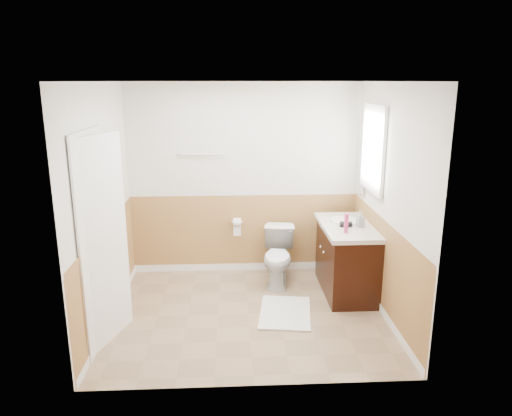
{
  "coord_description": "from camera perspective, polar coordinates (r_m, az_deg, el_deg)",
  "views": [
    {
      "loc": [
        -0.17,
        -4.84,
        2.51
      ],
      "look_at": [
        0.1,
        0.25,
        1.15
      ],
      "focal_mm": 33.66,
      "sensor_mm": 36.0,
      "label": 1
    }
  ],
  "objects": [
    {
      "name": "vanity_knob_left",
      "position": [
        5.73,
        8.08,
        -5.22
      ],
      "size": [
        0.03,
        0.03,
        0.03
      ],
      "primitive_type": "sphere",
      "color": "silver",
      "rests_on": "vanity_cabinet"
    },
    {
      "name": "wainscot_front",
      "position": [
        4.08,
        -0.27,
        -14.53
      ],
      "size": [
        3.0,
        0.0,
        3.0
      ],
      "primitive_type": "plane",
      "rotation": [
        -1.57,
        0.0,
        0.0
      ],
      "color": "#A07340",
      "rests_on": "floor"
    },
    {
      "name": "wall_left",
      "position": [
        5.18,
        -17.83,
        0.12
      ],
      "size": [
        0.0,
        3.0,
        3.0
      ],
      "primitive_type": "plane",
      "rotation": [
        1.57,
        0.0,
        1.57
      ],
      "color": "silver",
      "rests_on": "floor"
    },
    {
      "name": "window_frame",
      "position": [
        5.72,
        13.75,
        6.88
      ],
      "size": [
        0.04,
        0.8,
        1.0
      ],
      "primitive_type": "cube",
      "color": "white",
      "rests_on": "wall_right"
    },
    {
      "name": "vanity_knob_right",
      "position": [
        5.92,
        7.71,
        -4.55
      ],
      "size": [
        0.03,
        0.03,
        0.03
      ],
      "primitive_type": "sphere",
      "color": "silver",
      "rests_on": "vanity_cabinet"
    },
    {
      "name": "wall_back",
      "position": [
        6.27,
        -1.42,
        3.33
      ],
      "size": [
        3.0,
        0.0,
        3.0
      ],
      "primitive_type": "plane",
      "rotation": [
        1.57,
        0.0,
        0.0
      ],
      "color": "silver",
      "rests_on": "floor"
    },
    {
      "name": "toilet",
      "position": [
        6.1,
        2.66,
        -5.81
      ],
      "size": [
        0.49,
        0.74,
        0.71
      ],
      "primitive_type": "imported",
      "rotation": [
        0.0,
        0.0,
        -0.14
      ],
      "color": "silver",
      "rests_on": "floor"
    },
    {
      "name": "countertop",
      "position": [
        5.8,
        10.81,
        -2.23
      ],
      "size": [
        0.6,
        1.15,
        0.05
      ],
      "primitive_type": "cube",
      "color": "beige",
      "rests_on": "vanity_cabinet"
    },
    {
      "name": "tp_sheet",
      "position": [
        6.36,
        -2.26,
        -2.64
      ],
      "size": [
        0.1,
        0.01,
        0.16
      ],
      "primitive_type": "cube",
      "color": "white",
      "rests_on": "tp_roll"
    },
    {
      "name": "wall_right",
      "position": [
        5.27,
        15.53,
        0.56
      ],
      "size": [
        0.0,
        3.0,
        3.0
      ],
      "primitive_type": "plane",
      "rotation": [
        1.57,
        0.0,
        -1.57
      ],
      "color": "silver",
      "rests_on": "floor"
    },
    {
      "name": "hair_dryer_handle",
      "position": [
        5.71,
        10.29,
        -2.15
      ],
      "size": [
        0.03,
        0.03,
        0.07
      ],
      "primitive_type": "cylinder",
      "color": "black",
      "rests_on": "countertop"
    },
    {
      "name": "hair_dryer_body",
      "position": [
        5.7,
        10.63,
        -1.89
      ],
      "size": [
        0.14,
        0.07,
        0.07
      ],
      "primitive_type": "cylinder",
      "rotation": [
        0.0,
        1.57,
        0.0
      ],
      "color": "black",
      "rests_on": "countertop"
    },
    {
      "name": "towel_bar",
      "position": [
        6.17,
        -6.57,
        6.35
      ],
      "size": [
        0.62,
        0.02,
        0.02
      ],
      "primitive_type": "cylinder",
      "rotation": [
        0.0,
        1.57,
        0.0
      ],
      "color": "silver",
      "rests_on": "wall_back"
    },
    {
      "name": "tp_roll",
      "position": [
        6.33,
        -2.28,
        -1.69
      ],
      "size": [
        0.1,
        0.11,
        0.11
      ],
      "primitive_type": "cylinder",
      "rotation": [
        0.0,
        1.57,
        0.0
      ],
      "color": "white",
      "rests_on": "tp_holder_bar"
    },
    {
      "name": "window_glass",
      "position": [
        5.73,
        13.91,
        6.87
      ],
      "size": [
        0.01,
        0.7,
        0.9
      ],
      "primitive_type": "cube",
      "color": "white",
      "rests_on": "wall_right"
    },
    {
      "name": "faucet",
      "position": [
        5.96,
        12.29,
        -0.89
      ],
      "size": [
        0.02,
        0.02,
        0.14
      ],
      "primitive_type": "cylinder",
      "color": "silver",
      "rests_on": "countertop"
    },
    {
      "name": "wainscot_left",
      "position": [
        5.4,
        -17.07,
        -7.59
      ],
      "size": [
        0.0,
        2.6,
        2.6
      ],
      "primitive_type": "plane",
      "rotation": [
        1.57,
        0.0,
        1.57
      ],
      "color": "#A07340",
      "rests_on": "floor"
    },
    {
      "name": "floor",
      "position": [
        5.45,
        -0.93,
        -12.46
      ],
      "size": [
        3.0,
        3.0,
        0.0
      ],
      "primitive_type": "plane",
      "color": "#8C7051",
      "rests_on": "ground"
    },
    {
      "name": "wainscot_right",
      "position": [
        5.5,
        14.86,
        -7.04
      ],
      "size": [
        0.0,
        2.6,
        2.6
      ],
      "primitive_type": "plane",
      "rotation": [
        1.57,
        0.0,
        -1.57
      ],
      "color": "#A07340",
      "rests_on": "floor"
    },
    {
      "name": "door_knob",
      "position": [
        5.11,
        -16.16,
        -3.45
      ],
      "size": [
        0.06,
        0.06,
        0.06
      ],
      "primitive_type": "sphere",
      "color": "silver",
      "rests_on": "door"
    },
    {
      "name": "bath_mat",
      "position": [
        5.47,
        3.49,
        -12.29
      ],
      "size": [
        0.66,
        0.87,
        0.02
      ],
      "primitive_type": "cube",
      "rotation": [
        0.0,
        0.0,
        -0.14
      ],
      "color": "silver",
      "rests_on": "floor"
    },
    {
      "name": "door_frame",
      "position": [
        4.81,
        -18.66,
        -3.78
      ],
      "size": [
        0.02,
        0.92,
        2.1
      ],
      "primitive_type": "cube",
      "color": "white",
      "rests_on": "wall_left"
    },
    {
      "name": "wall_front",
      "position": [
        3.76,
        -0.28,
        -4.61
      ],
      "size": [
        3.0,
        0.0,
        3.0
      ],
      "primitive_type": "plane",
      "rotation": [
        -1.57,
        0.0,
        0.0
      ],
      "color": "silver",
      "rests_on": "floor"
    },
    {
      "name": "lotion_bottle",
      "position": [
        5.46,
        10.68,
        -1.81
      ],
      "size": [
        0.05,
        0.05,
        0.22
      ],
      "primitive_type": "cylinder",
      "color": "#BF3172",
      "rests_on": "countertop"
    },
    {
      "name": "door",
      "position": [
        4.8,
        -17.78,
        -3.89
      ],
      "size": [
        0.29,
        0.78,
        2.04
      ],
      "primitive_type": "cube",
      "rotation": [
        0.0,
        0.0,
        -0.31
      ],
      "color": "white",
      "rests_on": "wall_left"
    },
    {
      "name": "sink_basin",
      "position": [
        5.93,
        10.58,
        -1.48
      ],
      "size": [
        0.36,
        0.36,
        0.02
      ],
      "primitive_type": "cylinder",
      "color": "white",
      "rests_on": "countertop"
    },
    {
      "name": "ceiling",
      "position": [
        4.84,
        -1.06,
        14.82
      ],
      "size": [
        3.0,
        3.0,
        0.0
      ],
      "primitive_type": "plane",
      "rotation": [
        3.14,
        0.0,
        0.0
      ],
      "color": "white",
      "rests_on": "floor"
    },
    {
      "name": "wainscot_back",
      "position": [
        6.45,
        -1.38,
        -3.23
      ],
      "size": [
        3.0,
        0.0,
        3.0
      ],
      "primitive_type": "plane",
      "rotation": [
        1.57,
        0.0,
        0.0
      ],
      "color": "#A07340",
      "rests_on": "floor"
    },
    {
      "name": "vanity_cabinet",
      "position": [
        5.94,
        10.7,
        -6.15
      ],
      "size": [
        0.55,
        1.1,
        0.8
      ],
      "primitive_type": "cube",
      "color": "black",
      "rests_on": "floor"
    },
    {
      "name": "tp_holder_bar",
      "position": [
        6.33,
        -2.28,
        -1.69
      ],
      "size": [
        0.14,
        0.02,
        0.02
      ],
      "primitive_type": "cylinder",
      "rotation": [
        0.0,
        1.57,
        0.0
      ],
      "color": "silver",
      "rests_on": "wall_back"
    },
    {
      "name": "soap_dispenser",
      "position": [
        5.72,
        12.32,
        -1.38
      ],
      "size": [
        0.09,
        0.09,
        0.17
      ],
      "primitive_type": "imported",
      "rotation": [
        0.0,
        0.0,
        0.22
      ],
      "color": "gray",
      "rests_on": "countertop"
    },
    {
      "name": "mirror_panel",
      "position": [
        6.24,
        12.37,
        5.73
      ],
      "size": [
        0.02,
        0.35,
        0.9
      ],
      "primitive_type": "cube",
      "color": "silver",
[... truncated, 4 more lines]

